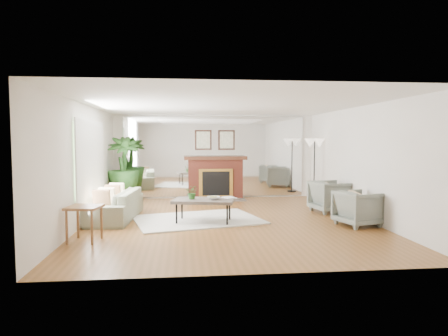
{
  "coord_description": "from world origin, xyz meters",
  "views": [
    {
      "loc": [
        -0.95,
        -8.52,
        1.75
      ],
      "look_at": [
        -0.02,
        0.6,
        1.1
      ],
      "focal_mm": 32.0,
      "sensor_mm": 36.0,
      "label": 1
    }
  ],
  "objects": [
    {
      "name": "wall_left",
      "position": [
        -2.99,
        0.0,
        1.25
      ],
      "size": [
        0.02,
        7.0,
        2.5
      ],
      "primitive_type": "cube",
      "color": "white",
      "rests_on": "ground"
    },
    {
      "name": "potted_ficus",
      "position": [
        -2.6,
        2.7,
        0.99
      ],
      "size": [
        1.02,
        1.02,
        1.85
      ],
      "color": "black",
      "rests_on": "ground"
    },
    {
      "name": "armchair_front",
      "position": [
        2.6,
        -0.79,
        0.36
      ],
      "size": [
        0.97,
        0.96,
        0.72
      ],
      "primitive_type": "imported",
      "rotation": [
        0.0,
        0.0,
        1.85
      ],
      "color": "gray",
      "rests_on": "ground"
    },
    {
      "name": "armchair_back",
      "position": [
        2.6,
        0.76,
        0.38
      ],
      "size": [
        0.98,
        0.96,
        0.77
      ],
      "primitive_type": "imported",
      "rotation": [
        0.0,
        0.0,
        1.76
      ],
      "color": "gray",
      "rests_on": "ground"
    },
    {
      "name": "book",
      "position": [
        -0.08,
        -0.15,
        0.52
      ],
      "size": [
        0.32,
        0.37,
        0.02
      ],
      "primitive_type": "imported",
      "rotation": [
        0.0,
        0.0,
        0.33
      ],
      "color": "olive",
      "rests_on": "coffee_table"
    },
    {
      "name": "fruit_bowl",
      "position": [
        -0.33,
        -0.27,
        0.54
      ],
      "size": [
        0.27,
        0.27,
        0.07
      ],
      "primitive_type": "imported",
      "rotation": [
        0.0,
        0.0,
        0.03
      ],
      "color": "olive",
      "rests_on": "coffee_table"
    },
    {
      "name": "side_table",
      "position": [
        -2.65,
        -1.52,
        0.52
      ],
      "size": [
        0.62,
        0.62,
        0.62
      ],
      "rotation": [
        0.0,
        0.0,
        -0.17
      ],
      "color": "olive",
      "rests_on": "ground"
    },
    {
      "name": "tabletop_plant",
      "position": [
        -0.76,
        -0.14,
        0.65
      ],
      "size": [
        0.32,
        0.3,
        0.29
      ],
      "primitive_type": "imported",
      "rotation": [
        0.0,
        0.0,
        -0.34
      ],
      "color": "#396A27",
      "rests_on": "coffee_table"
    },
    {
      "name": "area_rug",
      "position": [
        -0.65,
        0.1,
        0.01
      ],
      "size": [
        3.02,
        2.47,
        0.03
      ],
      "primitive_type": "cube",
      "rotation": [
        0.0,
        0.0,
        0.25
      ],
      "color": "silver",
      "rests_on": "ground"
    },
    {
      "name": "window_panel",
      "position": [
        -2.96,
        0.4,
        1.35
      ],
      "size": [
        0.04,
        2.4,
        1.5
      ],
      "primitive_type": "cube",
      "color": "#B2E09E",
      "rests_on": "wall_left"
    },
    {
      "name": "coffee_table",
      "position": [
        -0.53,
        -0.18,
        0.46
      ],
      "size": [
        1.39,
        0.98,
        0.5
      ],
      "rotation": [
        0.0,
        0.0,
        -0.21
      ],
      "color": "#5E554A",
      "rests_on": "ground"
    },
    {
      "name": "sofa",
      "position": [
        -2.45,
        0.43,
        0.31
      ],
      "size": [
        1.01,
        2.22,
        0.63
      ],
      "primitive_type": "imported",
      "rotation": [
        0.0,
        0.0,
        -1.65
      ],
      "color": "gray",
      "rests_on": "ground"
    },
    {
      "name": "ground",
      "position": [
        0.0,
        0.0,
        0.0
      ],
      "size": [
        7.0,
        7.0,
        0.0
      ],
      "primitive_type": "plane",
      "color": "brown",
      "rests_on": "ground"
    },
    {
      "name": "wall_right",
      "position": [
        2.99,
        0.0,
        1.25
      ],
      "size": [
        0.02,
        7.0,
        2.5
      ],
      "primitive_type": "cube",
      "color": "white",
      "rests_on": "ground"
    },
    {
      "name": "mirror_panel",
      "position": [
        0.0,
        3.47,
        1.25
      ],
      "size": [
        5.4,
        0.04,
        2.4
      ],
      "primitive_type": "cube",
      "color": "silver",
      "rests_on": "wall_back"
    },
    {
      "name": "floor_lamp",
      "position": [
        2.7,
        2.3,
        1.53
      ],
      "size": [
        0.58,
        0.32,
        1.79
      ],
      "color": "black",
      "rests_on": "ground"
    },
    {
      "name": "wall_back",
      "position": [
        0.0,
        3.49,
        1.25
      ],
      "size": [
        6.0,
        0.02,
        2.5
      ],
      "primitive_type": "cube",
      "color": "white",
      "rests_on": "ground"
    },
    {
      "name": "fireplace",
      "position": [
        0.0,
        3.26,
        0.66
      ],
      "size": [
        1.85,
        0.83,
        2.05
      ],
      "color": "maroon",
      "rests_on": "ground"
    }
  ]
}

